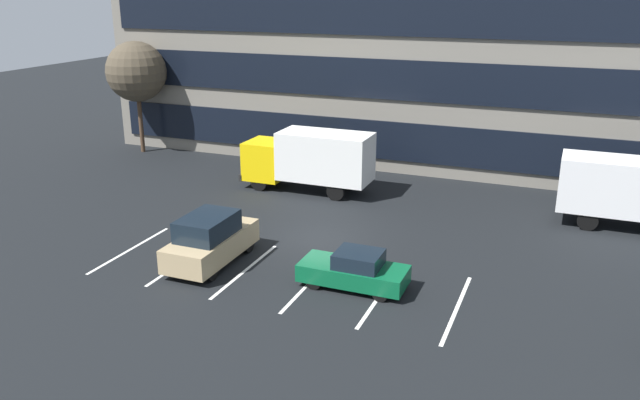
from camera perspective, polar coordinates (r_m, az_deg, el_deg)
ground_plane at (r=28.85m, az=-0.12°, el=-3.39°), size 120.00×120.00×0.00m
office_building at (r=43.93m, az=9.12°, el=16.03°), size 39.22×13.32×18.00m
lot_markings at (r=25.27m, az=-3.82°, el=-6.75°), size 14.14×5.40×0.01m
box_truck_blue at (r=32.71m, az=26.21°, el=0.72°), size 7.02×2.32×3.25m
box_truck_yellow at (r=34.87m, az=-0.92°, el=3.76°), size 7.18×2.38×3.33m
sedan_forest at (r=24.12m, az=3.08°, el=-6.25°), size 4.03×1.69×1.44m
suv_tan at (r=26.34m, az=-9.70°, el=-3.51°), size 1.96×4.63×2.09m
bare_tree at (r=44.45m, az=-16.01°, el=10.89°), size 3.92×3.92×7.36m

